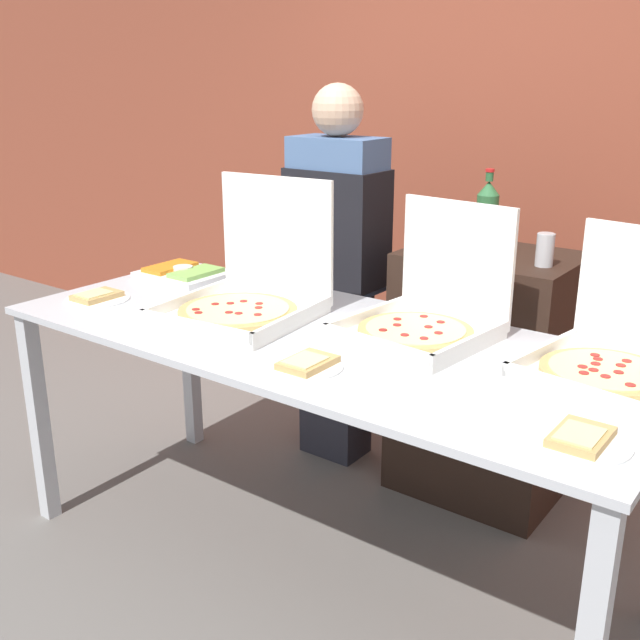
# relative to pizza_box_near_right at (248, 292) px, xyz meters

# --- Properties ---
(ground_plane) EXTENTS (16.00, 16.00, 0.00)m
(ground_plane) POSITION_rel_pizza_box_near_right_xyz_m (0.34, -0.02, -0.98)
(ground_plane) COLOR slate
(brick_wall_behind) EXTENTS (10.00, 0.06, 2.80)m
(brick_wall_behind) POSITION_rel_pizza_box_near_right_xyz_m (0.34, 1.68, 0.42)
(brick_wall_behind) COLOR brown
(brick_wall_behind) RESTS_ON ground_plane
(buffet_table) EXTENTS (2.25, 0.92, 0.90)m
(buffet_table) POSITION_rel_pizza_box_near_right_xyz_m (0.34, -0.02, -0.18)
(buffet_table) COLOR silver
(buffet_table) RESTS_ON ground_plane
(pizza_box_near_right) EXTENTS (0.53, 0.54, 0.48)m
(pizza_box_near_right) POSITION_rel_pizza_box_near_right_xyz_m (0.00, 0.00, 0.00)
(pizza_box_near_right) COLOR white
(pizza_box_near_right) RESTS_ON buffet_table
(pizza_box_near_left) EXTENTS (0.48, 0.49, 0.43)m
(pizza_box_near_left) POSITION_rel_pizza_box_near_right_xyz_m (0.62, 0.18, -0.01)
(pizza_box_near_left) COLOR white
(pizza_box_near_left) RESTS_ON buffet_table
(pizza_box_far_right) EXTENTS (0.47, 0.49, 0.41)m
(pizza_box_far_right) POSITION_rel_pizza_box_near_right_xyz_m (1.23, 0.18, -0.01)
(pizza_box_far_right) COLOR white
(pizza_box_far_right) RESTS_ON buffet_table
(paper_plate_front_left) EXTENTS (0.21, 0.21, 0.03)m
(paper_plate_front_left) POSITION_rel_pizza_box_near_right_xyz_m (0.49, -0.28, -0.07)
(paper_plate_front_left) COLOR white
(paper_plate_front_left) RESTS_ON buffet_table
(paper_plate_front_right) EXTENTS (0.24, 0.24, 0.03)m
(paper_plate_front_right) POSITION_rel_pizza_box_near_right_xyz_m (1.29, -0.27, -0.07)
(paper_plate_front_right) COLOR white
(paper_plate_front_right) RESTS_ON buffet_table
(paper_plate_front_center) EXTENTS (0.24, 0.24, 0.03)m
(paper_plate_front_center) POSITION_rel_pizza_box_near_right_xyz_m (-0.59, -0.21, -0.07)
(paper_plate_front_center) COLOR white
(paper_plate_front_center) RESTS_ON buffet_table
(veggie_tray) EXTENTS (0.35, 0.28, 0.05)m
(veggie_tray) POSITION_rel_pizza_box_near_right_xyz_m (-0.56, 0.21, -0.06)
(veggie_tray) COLOR white
(veggie_tray) RESTS_ON buffet_table
(sideboard_podium) EXTENTS (0.67, 0.52, 1.05)m
(sideboard_podium) POSITION_rel_pizza_box_near_right_xyz_m (0.57, 0.83, -0.46)
(sideboard_podium) COLOR black
(sideboard_podium) RESTS_ON ground_plane
(soda_bottle) EXTENTS (0.09, 0.09, 0.32)m
(soda_bottle) POSITION_rel_pizza_box_near_right_xyz_m (0.49, 0.92, 0.20)
(soda_bottle) COLOR #2D6638
(soda_bottle) RESTS_ON sideboard_podium
(soda_can_silver) EXTENTS (0.07, 0.07, 0.12)m
(soda_can_silver) POSITION_rel_pizza_box_near_right_xyz_m (0.80, 0.75, 0.13)
(soda_can_silver) COLOR silver
(soda_can_silver) RESTS_ON sideboard_podium
(person_server_vest) EXTENTS (0.42, 0.24, 1.69)m
(person_server_vest) POSITION_rel_pizza_box_near_right_xyz_m (-0.12, 0.72, -0.03)
(person_server_vest) COLOR #2D2D38
(person_server_vest) RESTS_ON ground_plane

